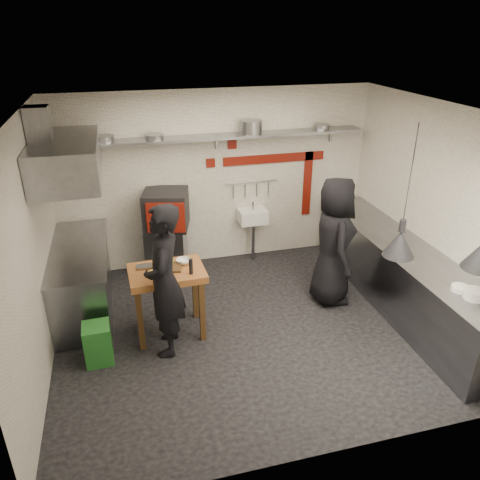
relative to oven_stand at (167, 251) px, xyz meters
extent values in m
plane|color=black|center=(0.90, -1.77, -0.40)|extent=(5.00, 5.00, 0.00)
plane|color=beige|center=(0.90, -1.77, 2.40)|extent=(5.00, 5.00, 0.00)
cube|color=silver|center=(0.90, 0.33, 1.00)|extent=(5.00, 0.04, 2.80)
cube|color=silver|center=(0.90, -3.87, 1.00)|extent=(5.00, 0.04, 2.80)
cube|color=silver|center=(-1.60, -1.77, 1.00)|extent=(0.04, 4.20, 2.80)
cube|color=silver|center=(3.40, -1.77, 1.00)|extent=(0.04, 4.20, 2.80)
cube|color=#671209|center=(1.85, 0.31, 1.28)|extent=(1.70, 0.02, 0.14)
cube|color=#671209|center=(2.45, 0.31, 0.80)|extent=(0.14, 0.02, 1.10)
cube|color=#671209|center=(1.15, 0.31, 1.55)|extent=(0.14, 0.02, 0.14)
cube|color=#671209|center=(0.80, 0.31, 1.28)|extent=(0.14, 0.02, 0.14)
cube|color=slate|center=(0.90, 0.15, 1.72)|extent=(4.60, 0.34, 0.04)
cube|color=slate|center=(-1.00, 0.30, 1.62)|extent=(0.04, 0.06, 0.24)
cube|color=slate|center=(0.90, 0.30, 1.62)|extent=(0.04, 0.06, 0.24)
cube|color=slate|center=(2.80, 0.30, 1.62)|extent=(0.04, 0.06, 0.24)
cylinder|color=slate|center=(-0.75, 0.15, 1.79)|extent=(0.36, 0.36, 0.09)
cylinder|color=slate|center=(-0.04, 0.15, 1.78)|extent=(0.28, 0.28, 0.07)
cylinder|color=slate|center=(1.41, 0.15, 1.84)|extent=(0.39, 0.39, 0.20)
cylinder|color=slate|center=(2.57, 0.15, 1.78)|extent=(0.28, 0.28, 0.08)
cube|color=slate|center=(0.00, 0.00, 0.00)|extent=(0.71, 0.67, 0.80)
cube|color=black|center=(0.04, 0.01, 0.69)|extent=(0.77, 0.74, 0.58)
cube|color=#671209|center=(-0.01, -0.32, 0.69)|extent=(0.55, 0.17, 0.46)
cube|color=black|center=(0.02, -0.28, 0.69)|extent=(0.39, 0.11, 0.34)
cube|color=silver|center=(1.45, 0.15, 0.38)|extent=(0.46, 0.34, 0.22)
cylinder|color=slate|center=(1.45, 0.15, 0.56)|extent=(0.03, 0.03, 0.14)
cylinder|color=slate|center=(1.45, 0.11, -0.06)|extent=(0.06, 0.06, 0.66)
cylinder|color=slate|center=(1.45, 0.29, 0.92)|extent=(0.90, 0.02, 0.02)
cube|color=slate|center=(3.05, -1.77, 0.05)|extent=(0.70, 3.80, 0.90)
cube|color=slate|center=(3.05, -1.77, 0.52)|extent=(0.76, 3.90, 0.03)
cylinder|color=silver|center=(3.02, -3.12, 0.59)|extent=(0.25, 0.25, 0.11)
cylinder|color=silver|center=(3.00, -2.93, 0.56)|extent=(0.22, 0.22, 0.05)
cube|color=slate|center=(-1.25, -0.72, 0.05)|extent=(0.70, 1.90, 0.90)
cube|color=slate|center=(-1.25, -0.72, 0.52)|extent=(0.76, 2.00, 0.03)
cube|color=slate|center=(-1.20, -0.72, 1.75)|extent=(0.78, 1.60, 0.50)
cube|color=slate|center=(-1.45, -0.72, 2.15)|extent=(0.28, 0.28, 0.50)
cube|color=#1D5C1F|center=(-1.05, -1.95, -0.15)|extent=(0.32, 0.32, 0.50)
cube|color=#472E16|center=(-0.14, -1.55, 0.53)|extent=(0.41, 0.33, 0.02)
cylinder|color=black|center=(0.12, -1.76, 0.62)|extent=(0.05, 0.05, 0.20)
sphere|color=yellow|center=(-0.34, -1.70, 0.56)|extent=(0.10, 0.10, 0.09)
sphere|color=yellow|center=(-0.26, -1.74, 0.56)|extent=(0.09, 0.09, 0.07)
sphere|color=olive|center=(-0.09, -1.45, 0.57)|extent=(0.10, 0.10, 0.09)
cube|color=slate|center=(-0.42, -1.46, 0.54)|extent=(0.20, 0.14, 0.03)
imported|color=silver|center=(0.07, -1.47, 0.55)|extent=(0.23, 0.23, 0.06)
imported|color=black|center=(-0.22, -1.91, 0.55)|extent=(0.57, 0.76, 1.90)
imported|color=black|center=(2.18, -1.36, 0.52)|extent=(0.72, 0.98, 1.84)
camera|label=1|loc=(-0.56, -6.69, 3.30)|focal=35.00mm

